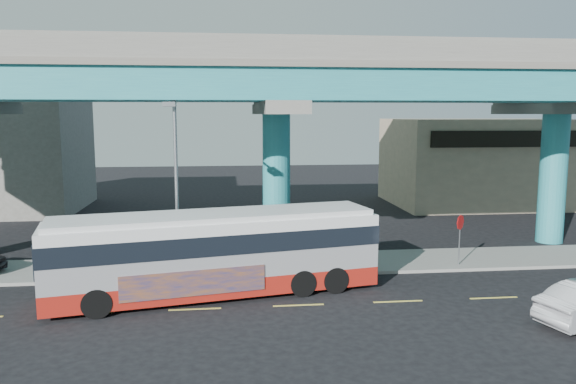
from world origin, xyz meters
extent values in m
plane|color=black|center=(0.00, 0.00, 0.00)|extent=(120.00, 120.00, 0.00)
cube|color=gray|center=(0.00, 5.50, 0.07)|extent=(70.00, 4.00, 0.15)
cube|color=#D8C64C|center=(-8.00, -0.30, 0.01)|extent=(2.00, 0.12, 0.01)
cube|color=#D8C64C|center=(-4.00, -0.30, 0.01)|extent=(2.00, 0.12, 0.01)
cube|color=#D8C64C|center=(0.00, -0.30, 0.01)|extent=(2.00, 0.12, 0.01)
cube|color=#D8C64C|center=(4.00, -0.30, 0.01)|extent=(2.00, 0.12, 0.01)
cube|color=#D8C64C|center=(8.00, -0.30, 0.01)|extent=(2.00, 0.12, 0.01)
cylinder|color=teal|center=(0.00, 9.00, 3.70)|extent=(1.50, 1.50, 7.40)
cube|color=gray|center=(0.00, 9.00, 7.70)|extent=(2.00, 12.00, 0.60)
cube|color=gray|center=(0.00, 12.50, 8.60)|extent=(1.80, 5.00, 1.20)
cylinder|color=teal|center=(16.00, 9.00, 3.70)|extent=(1.50, 1.50, 7.40)
cube|color=gray|center=(16.00, 9.00, 7.70)|extent=(2.00, 12.00, 0.60)
cube|color=gray|center=(16.00, 12.50, 8.60)|extent=(1.80, 5.00, 1.20)
cube|color=teal|center=(0.00, 5.50, 8.70)|extent=(52.00, 5.00, 1.40)
cube|color=gray|center=(0.00, 5.50, 9.55)|extent=(52.00, 5.40, 0.30)
cube|color=gray|center=(0.00, 3.00, 10.10)|extent=(52.00, 0.25, 0.80)
cube|color=gray|center=(0.00, 8.00, 10.10)|extent=(52.00, 0.25, 0.80)
cube|color=teal|center=(0.00, 12.50, 9.90)|extent=(52.00, 5.00, 1.40)
cube|color=gray|center=(0.00, 12.50, 10.75)|extent=(52.00, 5.40, 0.30)
cube|color=gray|center=(0.00, 10.00, 11.30)|extent=(52.00, 0.25, 0.80)
cube|color=gray|center=(0.00, 15.00, 11.30)|extent=(52.00, 0.25, 0.80)
cube|color=#C4AD8C|center=(18.00, 23.00, 3.50)|extent=(14.00, 10.00, 7.00)
cube|color=black|center=(18.00, 17.90, 5.60)|extent=(12.00, 0.25, 1.20)
cube|color=#9E1B13|center=(-3.21, 1.36, 0.61)|extent=(13.61, 5.45, 0.78)
cube|color=#A7A7AB|center=(-3.21, 1.36, 1.83)|extent=(13.61, 5.45, 1.66)
cube|color=black|center=(-3.21, 1.36, 2.38)|extent=(13.68, 5.51, 0.78)
cube|color=silver|center=(-3.21, 1.36, 3.00)|extent=(13.61, 5.45, 0.44)
cube|color=silver|center=(-3.21, 1.36, 3.33)|extent=(13.17, 5.13, 0.22)
cube|color=black|center=(3.33, 2.70, 2.22)|extent=(0.58, 2.54, 1.33)
cube|color=black|center=(-9.75, 0.01, 2.22)|extent=(0.58, 2.54, 1.33)
cube|color=navy|center=(-4.00, -0.28, 1.02)|extent=(5.44, 1.17, 1.00)
cylinder|color=black|center=(-7.51, -0.83, 0.55)|extent=(1.15, 0.55, 1.11)
cylinder|color=black|center=(-8.03, 1.67, 0.55)|extent=(1.15, 0.55, 1.11)
cylinder|color=black|center=(0.31, 0.78, 0.55)|extent=(1.15, 0.55, 1.11)
cylinder|color=black|center=(-0.21, 3.28, 0.55)|extent=(1.15, 0.55, 1.11)
cylinder|color=black|center=(1.72, 1.07, 0.55)|extent=(1.15, 0.55, 1.11)
cylinder|color=black|center=(1.21, 3.57, 0.55)|extent=(1.15, 0.55, 1.11)
cylinder|color=gray|center=(-4.94, 4.00, 4.10)|extent=(0.16, 0.16, 7.91)
cylinder|color=gray|center=(-4.94, 2.93, 7.84)|extent=(0.12, 2.14, 0.12)
cube|color=gray|center=(-4.94, 1.86, 7.79)|extent=(0.50, 0.70, 0.18)
cylinder|color=gray|center=(8.43, 4.20, 1.23)|extent=(0.06, 0.06, 2.15)
cylinder|color=#B20A0A|center=(8.43, 4.17, 2.25)|extent=(0.57, 0.52, 0.74)
camera|label=1|loc=(-2.75, -21.20, 7.41)|focal=35.00mm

